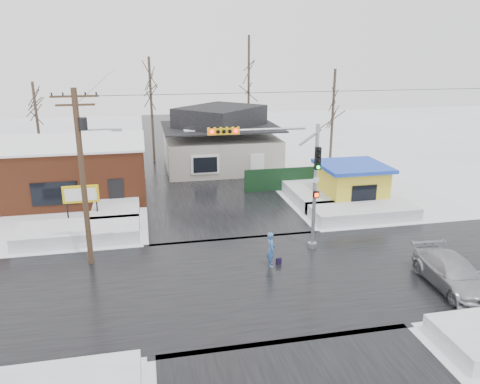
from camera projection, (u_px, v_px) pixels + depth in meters
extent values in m
plane|color=white|center=(256.00, 279.00, 22.76)|extent=(120.00, 120.00, 0.00)
cube|color=black|center=(256.00, 279.00, 22.76)|extent=(10.00, 120.00, 0.02)
cube|color=black|center=(256.00, 279.00, 22.76)|extent=(120.00, 10.00, 0.02)
cube|color=white|center=(79.00, 233.00, 27.42)|extent=(7.00, 3.00, 0.80)
cube|color=white|center=(363.00, 211.00, 30.95)|extent=(7.00, 3.00, 0.80)
cube|color=white|center=(117.00, 204.00, 32.49)|extent=(3.00, 8.00, 0.80)
cube|color=white|center=(308.00, 192.00, 35.23)|extent=(3.00, 8.00, 0.80)
cylinder|color=gray|center=(315.00, 188.00, 25.31)|extent=(0.20, 0.20, 7.00)
cylinder|color=gray|center=(312.00, 245.00, 26.31)|extent=(0.50, 0.50, 0.30)
cylinder|color=gray|center=(262.00, 130.00, 23.75)|extent=(4.60, 0.14, 0.14)
cube|color=gold|center=(223.00, 131.00, 23.36)|extent=(1.60, 0.28, 0.35)
sphere|color=#FF0C0C|center=(212.00, 132.00, 23.09)|extent=(0.20, 0.20, 0.20)
sphere|color=#FF0C0C|center=(236.00, 131.00, 23.33)|extent=(0.20, 0.20, 0.20)
cube|color=black|center=(318.00, 158.00, 24.62)|extent=(0.30, 0.22, 1.20)
sphere|color=#0CE533|center=(318.00, 167.00, 24.63)|extent=(0.18, 0.18, 0.18)
cube|color=black|center=(316.00, 195.00, 25.22)|extent=(0.30, 0.20, 0.35)
cylinder|color=#382619|center=(83.00, 180.00, 23.14)|extent=(0.28, 0.28, 9.00)
cube|color=#382619|center=(74.00, 96.00, 21.92)|extent=(2.20, 0.10, 0.10)
cube|color=#382619|center=(75.00, 105.00, 22.04)|extent=(1.80, 0.10, 0.10)
cylinder|color=black|center=(83.00, 124.00, 22.36)|extent=(0.44, 0.44, 0.60)
cylinder|color=gray|center=(97.00, 130.00, 22.57)|extent=(1.80, 0.08, 0.08)
cube|color=gray|center=(117.00, 130.00, 22.76)|extent=(0.50, 0.22, 0.12)
cube|color=brown|center=(63.00, 170.00, 34.97)|extent=(12.00, 8.00, 4.00)
cube|color=white|center=(60.00, 143.00, 34.37)|extent=(12.20, 8.20, 0.15)
cube|color=black|center=(55.00, 194.00, 31.39)|extent=(3.00, 0.08, 1.60)
cube|color=black|center=(116.00, 194.00, 32.27)|extent=(1.00, 0.08, 2.20)
cylinder|color=black|center=(68.00, 212.00, 29.44)|extent=(0.10, 0.10, 1.80)
cylinder|color=black|center=(97.00, 210.00, 29.79)|extent=(0.10, 0.10, 1.80)
cube|color=gold|center=(81.00, 194.00, 29.29)|extent=(2.20, 0.18, 1.10)
cube|color=white|center=(81.00, 195.00, 29.19)|extent=(1.90, 0.02, 0.80)
cube|color=#AEA89D|center=(221.00, 152.00, 43.28)|extent=(10.00, 8.00, 3.00)
cube|color=black|center=(220.00, 127.00, 42.57)|extent=(10.40, 8.40, 0.12)
pyramid|color=black|center=(220.00, 116.00, 42.28)|extent=(9.00, 7.00, 1.80)
cube|color=brown|center=(252.00, 113.00, 43.83)|extent=(0.70, 0.70, 1.40)
cube|color=white|center=(205.00, 165.00, 39.13)|extent=(2.40, 0.12, 1.60)
cube|color=yellow|center=(351.00, 186.00, 33.59)|extent=(4.00, 4.00, 2.60)
cube|color=blue|center=(353.00, 166.00, 33.16)|extent=(4.60, 4.60, 0.25)
cube|color=black|center=(364.00, 194.00, 31.69)|extent=(1.80, 0.06, 1.20)
cube|color=black|center=(294.00, 179.00, 36.86)|extent=(8.00, 0.12, 1.80)
cylinder|color=#332821|center=(152.00, 111.00, 44.81)|extent=(0.24, 0.24, 10.00)
cylinder|color=#332821|center=(249.00, 96.00, 48.34)|extent=(0.24, 0.24, 12.00)
cylinder|color=#332821|center=(332.00, 120.00, 42.48)|extent=(0.24, 0.24, 9.00)
cylinder|color=#332821|center=(38.00, 128.00, 41.28)|extent=(0.24, 0.24, 8.00)
imported|color=#3A67A3|center=(271.00, 250.00, 23.85)|extent=(0.51, 0.72, 1.85)
imported|color=#9FA0A5|center=(453.00, 274.00, 21.75)|extent=(2.35, 5.11, 1.45)
cube|color=black|center=(279.00, 262.00, 24.23)|extent=(0.30, 0.17, 0.35)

